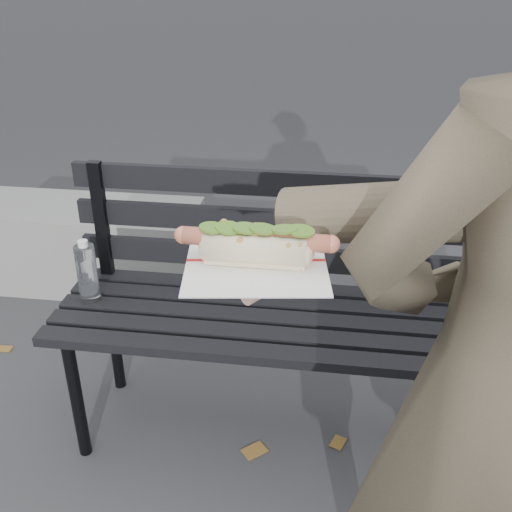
{
  "coord_description": "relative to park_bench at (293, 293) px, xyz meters",
  "views": [
    {
      "loc": [
        0.07,
        -0.77,
        1.49
      ],
      "look_at": [
        -0.03,
        -0.06,
        1.11
      ],
      "focal_mm": 42.0,
      "sensor_mm": 36.0,
      "label": 1
    }
  ],
  "objects": [
    {
      "name": "held_hotdog",
      "position": [
        0.2,
        -0.82,
        0.62
      ],
      "size": [
        0.63,
        0.31,
        0.2
      ],
      "color": "#463E2F"
    },
    {
      "name": "concrete_block",
      "position": [
        -1.12,
        0.84,
        -0.32
      ],
      "size": [
        1.2,
        0.4,
        0.4
      ],
      "primitive_type": "cube",
      "color": "slate",
      "rests_on": "ground"
    },
    {
      "name": "park_bench",
      "position": [
        0.0,
        0.0,
        0.0
      ],
      "size": [
        1.5,
        0.44,
        0.88
      ],
      "color": "black",
      "rests_on": "ground"
    },
    {
      "name": "person",
      "position": [
        0.41,
        -0.79,
        0.32
      ],
      "size": [
        0.72,
        0.6,
        1.7
      ],
      "primitive_type": "imported",
      "rotation": [
        0.0,
        0.0,
        3.52
      ],
      "color": "#463E2F",
      "rests_on": "ground"
    }
  ]
}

